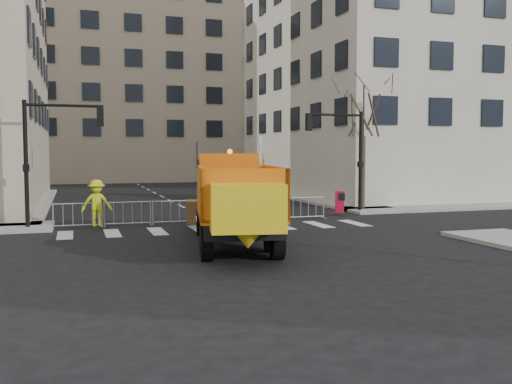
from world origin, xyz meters
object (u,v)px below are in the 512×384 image
object	(u,v)px
plow_truck	(235,197)
newspaper_box	(340,202)
worker	(97,203)
cop_b	(204,209)
cop_c	(228,203)
cop_a	(252,207)

from	to	relation	value
plow_truck	newspaper_box	bearing A→B (deg)	-34.26
plow_truck	worker	world-z (taller)	plow_truck
plow_truck	worker	distance (m)	7.44
worker	newspaper_box	xyz separation A→B (m)	(12.09, 1.80, -0.43)
cop_b	worker	bearing A→B (deg)	1.77
plow_truck	newspaper_box	distance (m)	11.06
plow_truck	cop_c	bearing A→B (deg)	-1.94
cop_b	cop_c	bearing A→B (deg)	-133.83
cop_a	plow_truck	bearing A→B (deg)	56.62
newspaper_box	cop_b	bearing A→B (deg)	-137.51
cop_a	cop_b	size ratio (longest dim) A/B	1.13
cop_c	worker	world-z (taller)	worker
cop_a	cop_b	bearing A→B (deg)	-30.09
cop_b	newspaper_box	distance (m)	8.12
cop_a	cop_c	xyz separation A→B (m)	(-0.66, 1.57, 0.05)
cop_b	worker	xyz separation A→B (m)	(-4.40, 0.83, 0.31)
cop_c	newspaper_box	xyz separation A→B (m)	(6.42, 1.78, -0.27)
worker	cop_b	bearing A→B (deg)	-14.92
worker	newspaper_box	distance (m)	12.23
newspaper_box	worker	bearing A→B (deg)	-147.90
plow_truck	worker	xyz separation A→B (m)	(-4.33, 6.02, -0.59)
cop_a	cop_c	size ratio (longest dim) A/B	0.95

